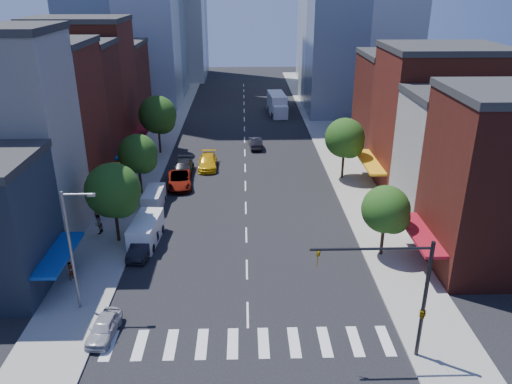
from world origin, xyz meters
TOP-DOWN VIEW (x-y plane):
  - ground at (0.00, 0.00)m, footprint 220.00×220.00m
  - sidewalk_left at (-12.50, 40.00)m, footprint 5.00×120.00m
  - sidewalk_right at (12.50, 40.00)m, footprint 5.00×120.00m
  - crosswalk at (0.00, -3.00)m, footprint 19.00×3.00m
  - bldg_left_2 at (-21.00, 20.50)m, footprint 12.00×9.00m
  - bldg_left_3 at (-21.00, 29.00)m, footprint 12.00×8.00m
  - bldg_left_4 at (-21.00, 37.50)m, footprint 12.00×9.00m
  - bldg_left_5 at (-21.00, 47.00)m, footprint 12.00×10.00m
  - bldg_right_1 at (21.00, 15.00)m, footprint 12.00×8.00m
  - bldg_right_2 at (21.00, 24.00)m, footprint 12.00×10.00m
  - bldg_right_3 at (21.00, 34.00)m, footprint 12.00×10.00m
  - traffic_signal at (9.94, -4.50)m, footprint 7.24×2.24m
  - streetlight at (-11.81, 1.00)m, footprint 2.25×0.25m
  - tree_left_near at (-11.35, 10.92)m, footprint 4.80×4.80m
  - tree_left_mid at (-11.35, 21.92)m, footprint 4.20×4.20m
  - tree_left_far at (-11.35, 35.92)m, footprint 5.00×5.00m
  - tree_right_near at (11.65, 7.92)m, footprint 4.00×4.00m
  - tree_right_far at (11.65, 25.92)m, footprint 4.60×4.60m
  - parked_car_front at (-9.50, -2.00)m, footprint 1.92×4.00m
  - parked_car_second at (-8.94, 8.82)m, footprint 2.14×4.77m
  - parked_car_third at (-7.50, 24.00)m, footprint 3.24×5.95m
  - parked_car_rear at (-7.50, 27.97)m, footprint 2.29×5.58m
  - cargo_van_near at (-8.98, 10.77)m, footprint 2.52×5.44m
  - cargo_van_far at (-9.50, 18.36)m, footprint 1.91×4.49m
  - taxi at (-4.67, 30.12)m, footprint 2.35×5.55m
  - traffic_car_oncoming at (1.50, 38.19)m, footprint 2.00×4.81m
  - traffic_car_far at (7.12, 62.75)m, footprint 1.74×4.32m
  - box_truck at (5.83, 57.38)m, footprint 3.27×8.97m
  - pedestrian_near at (-13.70, 4.67)m, footprint 0.54×0.65m
  - pedestrian_far at (-13.62, 12.43)m, footprint 0.82×0.99m

SIDE VIEW (x-z plane):
  - ground at x=0.00m, z-range 0.00..0.00m
  - crosswalk at x=0.00m, z-range 0.00..0.01m
  - sidewalk_left at x=-12.50m, z-range 0.00..0.15m
  - sidewalk_right at x=12.50m, z-range 0.00..0.15m
  - parked_car_front at x=-9.50m, z-range 0.00..1.32m
  - traffic_car_far at x=7.12m, z-range 0.00..1.47m
  - parked_car_second at x=-8.94m, z-range 0.00..1.52m
  - traffic_car_oncoming at x=1.50m, z-range 0.00..1.55m
  - parked_car_third at x=-7.50m, z-range 0.00..1.58m
  - taxi at x=-4.67m, z-range 0.00..1.60m
  - parked_car_rear at x=-7.50m, z-range 0.00..1.62m
  - pedestrian_near at x=-13.70m, z-range 0.15..1.69m
  - cargo_van_far at x=-9.50m, z-range -0.01..1.89m
  - pedestrian_far at x=-13.62m, z-range 0.15..2.01m
  - cargo_van_near at x=-8.98m, z-range -0.01..2.24m
  - box_truck at x=5.83m, z-range -0.10..3.45m
  - traffic_signal at x=9.94m, z-range 0.16..8.16m
  - tree_right_near at x=11.65m, z-range 1.09..7.29m
  - tree_left_mid at x=-11.35m, z-range 1.20..7.85m
  - tree_right_far at x=11.65m, z-range 1.26..8.46m
  - tree_left_near at x=-11.35m, z-range 1.22..8.52m
  - tree_left_far at x=-11.35m, z-range 1.33..9.08m
  - streetlight at x=-11.81m, z-range 0.78..9.78m
  - bldg_right_1 at x=21.00m, z-range 0.00..12.00m
  - bldg_left_5 at x=-21.00m, z-range 0.00..13.00m
  - bldg_right_3 at x=21.00m, z-range 0.00..13.00m
  - bldg_left_3 at x=-21.00m, z-range 0.00..15.00m
  - bldg_right_2 at x=21.00m, z-range 0.00..15.00m
  - bldg_left_2 at x=-21.00m, z-range 0.00..16.00m
  - bldg_left_4 at x=-21.00m, z-range 0.00..17.00m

